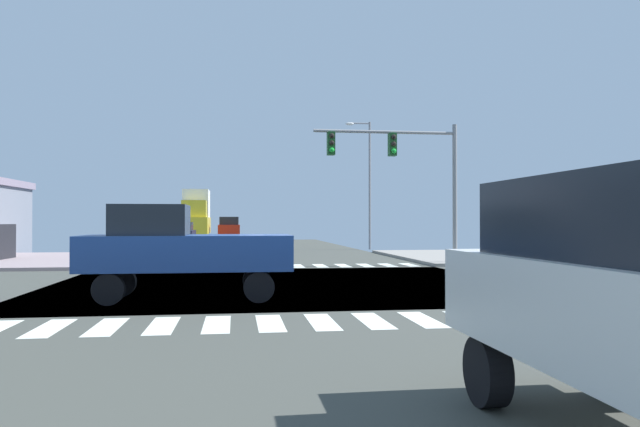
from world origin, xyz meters
name	(u,v)px	position (x,y,z in m)	size (l,w,h in m)	color
ground	(281,284)	(0.00, 0.00, -0.03)	(90.00, 90.00, 0.05)	#41433D
sidewalk_corner_ne	(507,256)	(13.00, 12.00, 0.07)	(12.00, 12.00, 0.14)	gray
crosswalk_near	(296,322)	(-0.25, -7.30, 0.00)	(13.50, 2.00, 0.01)	white
crosswalk_far	(263,266)	(-0.25, 7.30, 0.00)	(13.50, 2.00, 0.01)	white
traffic_signal_mast	(400,160)	(5.76, 7.01, 4.62)	(6.44, 0.55, 6.25)	gray
street_lamp	(367,174)	(7.51, 21.94, 5.18)	(1.78, 0.32, 8.76)	gray
pickup_nearside_1	(180,247)	(-2.76, -3.50, 1.29)	(5.10, 2.00, 2.35)	black
pickup_farside_2	(229,228)	(-2.00, 39.68, 1.29)	(2.00, 5.10, 2.35)	black
sedan_crossing_1	(180,234)	(-5.00, 21.79, 1.12)	(1.80, 4.30, 1.88)	black
pickup_leading_4	(159,235)	(-5.00, 10.59, 1.29)	(2.00, 5.10, 2.35)	black
box_truck_outer_1	(196,214)	(-5.00, 38.02, 2.56)	(2.40, 7.20, 4.85)	black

